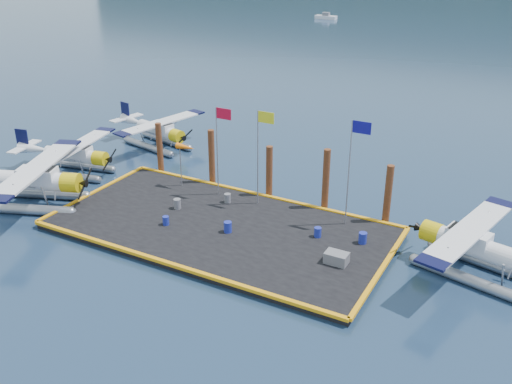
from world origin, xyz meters
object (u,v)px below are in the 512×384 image
flagpole_yellow (261,144)px  piling_2 (269,173)px  seaplane_a (33,183)px  drum_2 (318,232)px  drum_3 (166,221)px  flagpole_red (220,138)px  seaplane_b (74,157)px  seaplane_d (474,249)px  drum_4 (363,238)px  windsock (185,148)px  seaplane_c (159,132)px  crate (336,258)px  drum_1 (228,227)px  drum_0 (177,204)px  piling_0 (160,150)px  drum_5 (228,198)px  piling_3 (326,182)px  piling_1 (212,159)px  flagpole_blue (353,158)px  piling_4 (388,197)px

flagpole_yellow → piling_2: 3.07m
seaplane_a → drum_2: (18.17, 4.32, -0.93)m
drum_3 → flagpole_red: flagpole_red is taller
seaplane_b → seaplane_d: bearing=78.3°
drum_4 → flagpole_yellow: (-7.49, 1.75, 3.79)m
drum_4 → windsock: windsock is taller
drum_3 → flagpole_yellow: 7.46m
seaplane_c → crate: 22.61m
seaplane_d → drum_3: size_ratio=17.41×
seaplane_c → drum_4: bearing=80.6°
drum_1 → seaplane_b: bearing=168.9°
drum_0 → flagpole_red: (1.32, 3.12, 3.67)m
drum_4 → crate: drum_4 is taller
crate → windsock: bearing=160.6°
drum_0 → drum_1: bearing=-14.5°
windsock → piling_0: 4.02m
piling_0 → drum_5: bearing=-18.5°
seaplane_d → piling_0: 22.76m
drum_1 → piling_3: size_ratio=0.15×
drum_0 → drum_2: bearing=5.1°
piling_3 → seaplane_a: bearing=-154.2°
seaplane_c → drum_4: 21.93m
piling_1 → piling_3: piling_3 is taller
windsock → piling_1: piling_1 is taller
flagpole_blue → windsock: flagpole_blue is taller
seaplane_b → drum_5: seaplane_b is taller
drum_4 → flagpole_blue: 4.58m
seaplane_a → seaplane_b: 5.55m
drum_2 → flagpole_red: flagpole_red is taller
piling_4 → drum_1: bearing=-142.5°
flagpole_red → flagpole_blue: flagpole_blue is taller
drum_2 → crate: crate is taller
seaplane_a → piling_2: size_ratio=2.71×
drum_1 → piling_1: (-4.83, 5.88, 1.37)m
drum_3 → crate: crate is taller
drum_0 → drum_4: bearing=6.6°
drum_1 → crate: size_ratio=0.54×
piling_0 → drum_0: bearing=-44.1°
seaplane_d → drum_5: seaplane_d is taller
seaplane_d → windsock: windsock is taller
flagpole_blue → seaplane_c: bearing=161.6°
drum_4 → flagpole_yellow: flagpole_yellow is taller
windsock → piling_2: piling_2 is taller
seaplane_d → piling_3: (-9.55, 3.06, 0.68)m
drum_1 → drum_3: (-3.74, -0.99, -0.05)m
drum_4 → seaplane_b: bearing=178.9°
seaplane_c → drum_5: (10.91, -7.11, -0.65)m
drum_1 → piling_2: piling_2 is taller
flagpole_blue → piling_1: bearing=171.5°
flagpole_blue → piling_0: 15.51m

